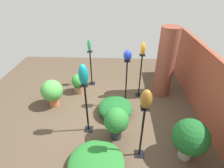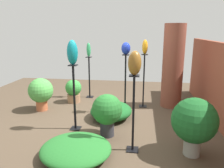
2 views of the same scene
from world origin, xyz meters
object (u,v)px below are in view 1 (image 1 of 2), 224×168
(pedestal_bronze, at_px, (142,135))
(art_vase_bronze, at_px, (146,99))
(art_vase_cobalt, at_px, (128,55))
(brick_pillar, at_px, (165,63))
(art_vase_amber, at_px, (143,49))
(potted_plant_walkway_edge, at_px, (116,121))
(potted_plant_near_pillar, at_px, (52,91))
(art_vase_jade, at_px, (89,45))
(potted_plant_front_right, at_px, (79,83))
(art_vase_teal, at_px, (83,75))
(pedestal_jade, at_px, (91,70))
(pedestal_amber, at_px, (140,78))
(pedestal_cobalt, at_px, (126,86))
(pedestal_teal, at_px, (87,111))
(potted_plant_mid_right, at_px, (190,138))

(pedestal_bronze, distance_m, art_vase_bronze, 0.89)
(pedestal_bronze, relative_size, art_vase_cobalt, 4.59)
(brick_pillar, distance_m, art_vase_amber, 0.89)
(potted_plant_walkway_edge, bearing_deg, potted_plant_near_pillar, -121.44)
(art_vase_bronze, xyz_separation_m, potted_plant_near_pillar, (-1.59, -2.35, -1.00))
(art_vase_jade, relative_size, art_vase_bronze, 1.07)
(potted_plant_front_right, bearing_deg, art_vase_teal, 18.59)
(pedestal_jade, distance_m, potted_plant_near_pillar, 1.55)
(pedestal_jade, distance_m, potted_plant_walkway_edge, 2.53)
(pedestal_amber, height_order, art_vase_jade, art_vase_jade)
(pedestal_amber, distance_m, pedestal_cobalt, 0.65)
(art_vase_amber, relative_size, potted_plant_walkway_edge, 0.44)
(pedestal_teal, relative_size, art_vase_jade, 3.28)
(pedestal_teal, distance_m, pedestal_cobalt, 1.41)
(pedestal_teal, height_order, art_vase_bronze, art_vase_bronze)
(pedestal_amber, height_order, potted_plant_walkway_edge, pedestal_amber)
(art_vase_amber, relative_size, art_vase_cobalt, 1.29)
(potted_plant_front_right, bearing_deg, art_vase_amber, 86.68)
(pedestal_amber, xyz_separation_m, pedestal_jade, (-0.62, -1.59, -0.08))
(potted_plant_mid_right, bearing_deg, art_vase_cobalt, -144.68)
(potted_plant_front_right, bearing_deg, potted_plant_near_pillar, -39.93)
(art_vase_jade, relative_size, potted_plant_front_right, 0.63)
(pedestal_amber, xyz_separation_m, art_vase_bronze, (2.20, -0.17, 0.84))
(art_vase_amber, distance_m, art_vase_teal, 2.06)
(pedestal_jade, height_order, potted_plant_walkway_edge, pedestal_jade)
(art_vase_teal, bearing_deg, potted_plant_walkway_edge, 73.75)
(pedestal_cobalt, bearing_deg, art_vase_amber, 137.99)
(art_vase_cobalt, relative_size, potted_plant_front_right, 0.44)
(pedestal_jade, xyz_separation_m, pedestal_bronze, (2.82, 1.41, 0.04))
(pedestal_jade, xyz_separation_m, art_vase_teal, (2.16, 0.22, 1.00))
(brick_pillar, xyz_separation_m, potted_plant_mid_right, (2.36, 0.06, -0.49))
(pedestal_bronze, distance_m, art_vase_cobalt, 1.99)
(pedestal_cobalt, height_order, art_vase_amber, art_vase_amber)
(art_vase_cobalt, bearing_deg, art_vase_bronze, 8.78)
(art_vase_amber, bearing_deg, art_vase_bronze, -4.47)
(pedestal_amber, height_order, pedestal_cobalt, pedestal_cobalt)
(art_vase_teal, bearing_deg, art_vase_bronze, 61.05)
(brick_pillar, distance_m, pedestal_teal, 2.73)
(pedestal_amber, height_order, potted_plant_front_right, pedestal_amber)
(pedestal_teal, relative_size, art_vase_bronze, 3.50)
(pedestal_amber, distance_m, art_vase_teal, 2.25)
(art_vase_bronze, bearing_deg, potted_plant_near_pillar, -124.02)
(pedestal_bronze, bearing_deg, potted_plant_walkway_edge, -132.23)
(pedestal_amber, bearing_deg, potted_plant_front_right, -93.32)
(art_vase_bronze, relative_size, potted_plant_front_right, 0.59)
(potted_plant_mid_right, bearing_deg, potted_plant_near_pillar, -115.72)
(art_vase_bronze, xyz_separation_m, potted_plant_walkway_edge, (-0.46, -0.51, -0.98))
(pedestal_teal, xyz_separation_m, pedestal_cobalt, (-1.06, 0.93, 0.05))
(art_vase_amber, xyz_separation_m, art_vase_jade, (-0.62, -1.59, -0.14))
(potted_plant_near_pillar, bearing_deg, potted_plant_mid_right, 64.28)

